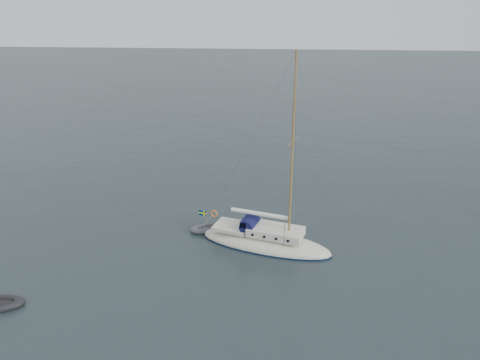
{
  "coord_description": "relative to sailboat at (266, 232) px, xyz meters",
  "views": [
    {
      "loc": [
        2.87,
        -28.87,
        16.23
      ],
      "look_at": [
        0.14,
        0.0,
        5.18
      ],
      "focal_mm": 35.0,
      "sensor_mm": 36.0,
      "label": 1
    }
  ],
  "objects": [
    {
      "name": "sailboat",
      "position": [
        0.0,
        0.0,
        0.0
      ],
      "size": [
        9.97,
        2.98,
        14.19
      ],
      "rotation": [
        0.0,
        0.0,
        -0.27
      ],
      "color": "silver",
      "rests_on": "ground"
    },
    {
      "name": "ground",
      "position": [
        -1.9,
        -0.62,
        -1.07
      ],
      "size": [
        300.0,
        300.0,
        0.0
      ],
      "primitive_type": "plane",
      "color": "black",
      "rests_on": "ground"
    },
    {
      "name": "dinghy",
      "position": [
        -4.38,
        1.86,
        -0.89
      ],
      "size": [
        2.87,
        1.3,
        0.41
      ],
      "rotation": [
        0.0,
        0.0,
        0.27
      ],
      "color": "#505055",
      "rests_on": "ground"
    }
  ]
}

